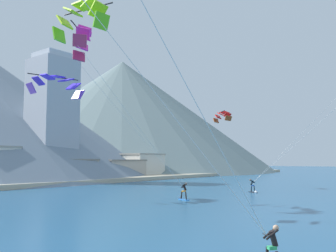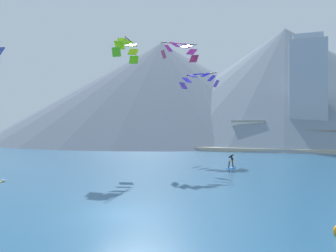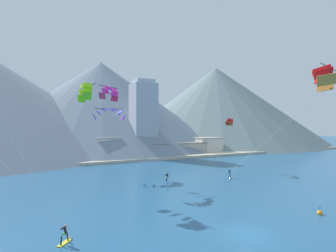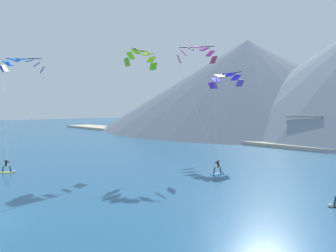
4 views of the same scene
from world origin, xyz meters
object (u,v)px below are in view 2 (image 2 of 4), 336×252
Objects in this scene: parafoil_kite_mid_center at (181,50)px; parafoil_kite_distant_low_drift at (127,48)px; kitesurfer_mid_center at (232,164)px; parafoil_kite_distant_mid_solo at (199,79)px.

parafoil_kite_distant_low_drift is at bearing -130.23° from parafoil_kite_mid_center.
parafoil_kite_distant_low_drift reaches higher than kitesurfer_mid_center.
parafoil_kite_mid_center is 6.57m from parafoil_kite_distant_mid_solo.
kitesurfer_mid_center is 19.02m from parafoil_kite_distant_low_drift.
parafoil_kite_distant_mid_solo is at bearing 120.34° from kitesurfer_mid_center.
parafoil_kite_mid_center is 7.92m from parafoil_kite_distant_low_drift.
parafoil_kite_mid_center is at bearing 143.35° from kitesurfer_mid_center.
parafoil_kite_distant_mid_solo is at bearing 78.48° from parafoil_kite_mid_center.
parafoil_kite_distant_mid_solo is (1.15, 5.64, -3.16)m from parafoil_kite_mid_center.
parafoil_kite_distant_low_drift is 13.48m from parafoil_kite_distant_mid_solo.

